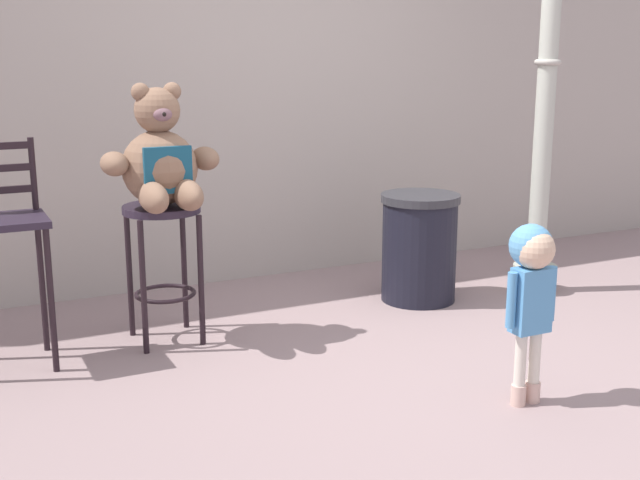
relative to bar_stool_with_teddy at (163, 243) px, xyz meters
name	(u,v)px	position (x,y,z in m)	size (l,w,h in m)	color
ground_plane	(403,369)	(0.96, -0.94, -0.55)	(24.00, 24.00, 0.00)	gray
building_wall	(249,61)	(0.96, 1.14, 0.95)	(7.47, 0.30, 3.00)	#A89E95
bar_stool_with_teddy	(163,243)	(0.00, 0.00, 0.00)	(0.42, 0.42, 0.76)	#261D2B
teddy_bear	(161,162)	(0.00, -0.03, 0.45)	(0.63, 0.57, 0.65)	#82614B
child_walking	(532,275)	(1.25, -1.53, 0.06)	(0.27, 0.21, 0.84)	#CFA99B
trash_bin	(419,247)	(1.66, 0.03, -0.20)	(0.50, 0.50, 0.69)	black
lamppost	(543,141)	(2.47, -0.15, 0.45)	(0.29, 0.29, 2.58)	#A3A897
bar_chair_empty	(7,236)	(-0.79, -0.02, 0.12)	(0.39, 0.39, 1.15)	#261D2B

